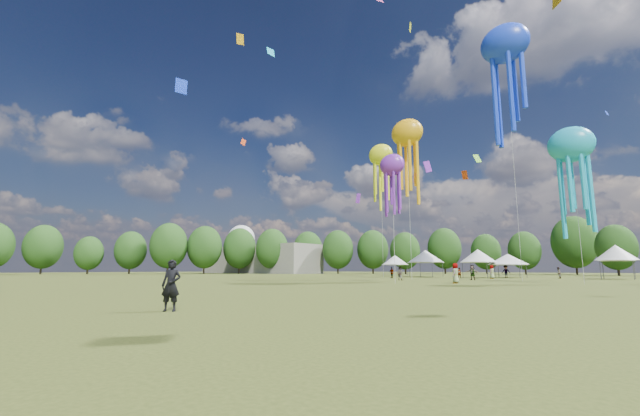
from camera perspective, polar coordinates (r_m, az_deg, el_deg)
The scene contains 10 objects.
ground at distance 20.73m, azimuth -26.39°, elevation -11.47°, with size 300.00×300.00×0.00m, color #384416.
observer_main at distance 13.79m, azimuth -20.48°, elevation -10.29°, with size 0.59×0.39×1.63m, color black.
spectator_near at distance 47.76m, azimuth 11.32°, elevation -9.17°, with size 0.75×0.59×1.55m, color gray.
spectators_far at distance 56.87m, azimuth 22.37°, elevation -8.48°, with size 19.91×28.39×1.87m.
festival_tents at distance 67.55m, azimuth 21.38°, elevation -6.52°, with size 38.12×9.72×4.43m.
show_kites at distance 54.36m, azimuth 18.83°, elevation 11.30°, with size 33.20×25.47×30.35m.
small_kites at distance 60.35m, azimuth 17.90°, elevation 19.43°, with size 67.73×57.91×40.39m.
treeline at distance 74.75m, azimuth 22.10°, elevation -4.04°, with size 201.57×95.24×13.43m.
hangar at distance 121.42m, azimuth -8.68°, elevation -7.31°, with size 40.00×12.00×8.00m, color gray.
radome at distance 137.75m, azimuth -11.19°, elevation -4.90°, with size 9.00×9.00×16.00m.
Camera 1 is at (18.86, -8.50, 1.33)m, focal length 22.43 mm.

